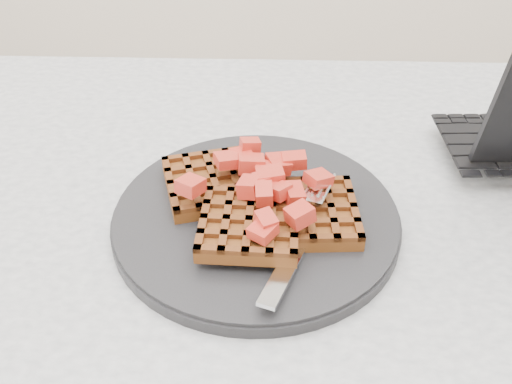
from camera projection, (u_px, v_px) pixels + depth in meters
table at (331, 316)px, 0.62m from camera, size 1.20×0.80×0.75m
plate at (256, 217)px, 0.56m from camera, size 0.28×0.28×0.02m
waffles at (256, 205)px, 0.55m from camera, size 0.20×0.18×0.03m
strawberry_pile at (256, 180)px, 0.54m from camera, size 0.15×0.15×0.02m
fork at (303, 234)px, 0.52m from camera, size 0.08×0.18×0.02m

